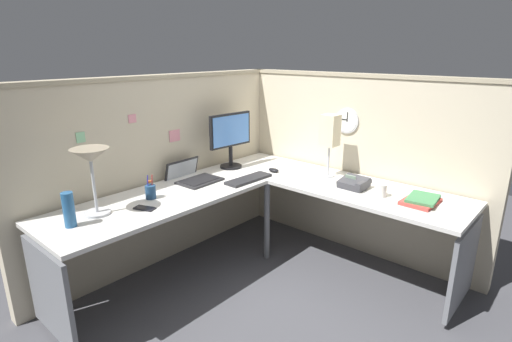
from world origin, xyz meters
name	(u,v)px	position (x,y,z in m)	size (l,w,h in m)	color
ground_plane	(269,271)	(0.00, 0.00, 0.00)	(6.80, 6.80, 0.00)	#47474C
cubicle_wall_back	(164,170)	(-0.36, 0.87, 0.79)	(2.57, 0.12, 1.58)	beige
cubicle_wall_right	(355,164)	(0.87, -0.27, 0.79)	(0.12, 2.37, 1.58)	beige
desk	(262,207)	(-0.15, -0.05, 0.63)	(2.35, 2.15, 0.73)	silver
monitor	(231,136)	(0.21, 0.64, 1.02)	(0.46, 0.20, 0.50)	black
laptop	(192,177)	(-0.26, 0.63, 0.75)	(0.35, 0.39, 0.22)	#232326
keyboard	(249,179)	(0.04, 0.26, 0.74)	(0.43, 0.14, 0.02)	#232326
computer_mouse	(274,170)	(0.36, 0.25, 0.75)	(0.06, 0.10, 0.03)	black
desk_lamp_dome	(91,161)	(-1.14, 0.54, 1.09)	(0.24, 0.24, 0.44)	#B7BABF
pen_cup	(151,192)	(-0.74, 0.51, 0.78)	(0.08, 0.08, 0.18)	navy
cell_phone	(145,208)	(-0.89, 0.38, 0.73)	(0.07, 0.14, 0.01)	black
thermos_flask	(69,210)	(-1.34, 0.47, 0.84)	(0.07, 0.07, 0.22)	#26598C
office_phone	(355,184)	(0.44, -0.49, 0.77)	(0.20, 0.21, 0.11)	#38383D
book_stack	(421,200)	(0.47, -1.00, 0.75)	(0.30, 0.23, 0.04)	#BF3F38
desk_lamp_paper	(330,132)	(0.57, -0.17, 1.11)	(0.13, 0.13, 0.53)	#B7BABF
coffee_mug	(381,190)	(0.41, -0.73, 0.78)	(0.08, 0.08, 0.10)	silver
wall_clock	(347,121)	(0.82, -0.19, 1.18)	(0.04, 0.22, 0.22)	#B7BABF
pinned_note_leftmost	(175,136)	(-0.27, 0.82, 1.08)	(0.11, 0.00, 0.10)	pink
pinned_note_middle	(132,119)	(-0.65, 0.82, 1.27)	(0.07, 0.00, 0.06)	pink
pinned_note_rightmost	(81,137)	(-1.06, 0.82, 1.19)	(0.06, 0.00, 0.07)	#8CCC99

